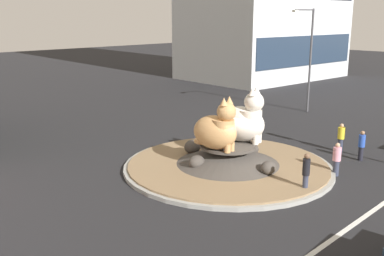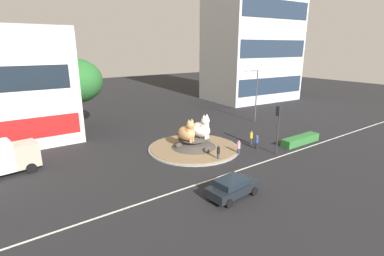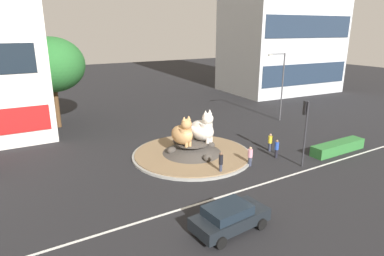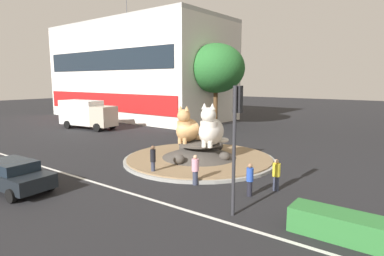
% 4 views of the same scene
% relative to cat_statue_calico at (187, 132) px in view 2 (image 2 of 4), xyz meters
% --- Properties ---
extents(ground_plane, '(160.00, 160.00, 0.00)m').
position_rel_cat_statue_calico_xyz_m(ground_plane, '(0.94, 0.12, -2.14)').
color(ground_plane, black).
extents(lane_centreline, '(112.00, 0.20, 0.01)m').
position_rel_cat_statue_calico_xyz_m(lane_centreline, '(0.94, -7.05, -2.13)').
color(lane_centreline, silver).
rests_on(lane_centreline, ground).
extents(roundabout_island, '(10.16, 10.16, 1.21)m').
position_rel_cat_statue_calico_xyz_m(roundabout_island, '(0.94, 0.13, -1.70)').
color(roundabout_island, gray).
rests_on(roundabout_island, ground).
extents(cat_statue_calico, '(1.75, 2.76, 2.53)m').
position_rel_cat_statue_calico_xyz_m(cat_statue_calico, '(0.00, 0.00, 0.00)').
color(cat_statue_calico, tan).
rests_on(cat_statue_calico, roundabout_island).
extents(cat_statue_white, '(2.12, 2.93, 2.79)m').
position_rel_cat_statue_calico_xyz_m(cat_statue_white, '(1.95, 0.00, 0.09)').
color(cat_statue_white, silver).
rests_on(cat_statue_white, roundabout_island).
extents(traffic_light_mast, '(0.32, 0.46, 5.21)m').
position_rel_cat_statue_calico_xyz_m(traffic_light_mast, '(7.20, -6.20, 1.48)').
color(traffic_light_mast, '#2D2D33').
rests_on(traffic_light_mast, ground).
extents(office_tower, '(18.88, 13.88, 35.63)m').
position_rel_cat_statue_calico_xyz_m(office_tower, '(29.78, 19.12, 15.67)').
color(office_tower, silver).
rests_on(office_tower, ground).
extents(clipped_hedge_strip, '(5.80, 1.20, 0.90)m').
position_rel_cat_statue_calico_xyz_m(clipped_hedge_strip, '(12.33, -5.75, -1.69)').
color(clipped_hedge_strip, '#2D7033').
rests_on(clipped_hedge_strip, ground).
extents(broadleaf_tree_behind_island, '(6.74, 6.74, 9.65)m').
position_rel_cat_statue_calico_xyz_m(broadleaf_tree_behind_island, '(-7.29, 14.96, 4.63)').
color(broadleaf_tree_behind_island, brown).
rests_on(broadleaf_tree_behind_island, ground).
extents(streetlight_arm, '(2.09, 0.63, 7.81)m').
position_rel_cat_statue_calico_xyz_m(streetlight_arm, '(15.41, 4.49, 2.36)').
color(streetlight_arm, '#4C4C51').
rests_on(streetlight_arm, ground).
extents(pedestrian_blue_shirt, '(0.33, 0.33, 1.57)m').
position_rel_cat_statue_calico_xyz_m(pedestrian_blue_shirt, '(6.75, -3.94, -1.31)').
color(pedestrian_blue_shirt, black).
rests_on(pedestrian_blue_shirt, ground).
extents(pedestrian_black_shirt, '(0.31, 0.31, 1.75)m').
position_rel_cat_statue_calico_xyz_m(pedestrian_black_shirt, '(0.81, -4.25, -1.19)').
color(pedestrian_black_shirt, '#33384C').
rests_on(pedestrian_black_shirt, ground).
extents(pedestrian_pink_shirt, '(0.38, 0.38, 1.60)m').
position_rel_cat_statue_calico_xyz_m(pedestrian_pink_shirt, '(3.72, -4.13, -1.31)').
color(pedestrian_pink_shirt, '#33384C').
rests_on(pedestrian_pink_shirt, ground).
extents(pedestrian_yellow_shirt, '(0.38, 0.38, 1.59)m').
position_rel_cat_statue_calico_xyz_m(pedestrian_yellow_shirt, '(7.44, -2.47, -1.31)').
color(pedestrian_yellow_shirt, '#33384C').
rests_on(pedestrian_yellow_shirt, ground).
extents(sedan_on_far_lane, '(4.39, 2.35, 1.50)m').
position_rel_cat_statue_calico_xyz_m(sedan_on_far_lane, '(-2.90, -10.22, -1.34)').
color(sedan_on_far_lane, black).
rests_on(sedan_on_far_lane, ground).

